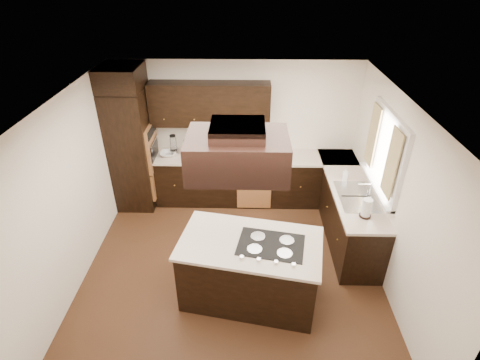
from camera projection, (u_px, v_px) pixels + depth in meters
The scene contains 30 objects.
floor at pixel (232, 269), 5.49m from camera, with size 4.20×4.20×0.02m, color brown.
ceiling at pixel (230, 104), 4.18m from camera, with size 4.20×4.20×0.02m, color white.
wall_back at pixel (236, 131), 6.64m from camera, with size 4.20×0.02×2.50m, color white.
wall_front at pixel (220, 342), 3.03m from camera, with size 4.20×0.02×2.50m, color white.
wall_left at pixel (70, 195), 4.87m from camera, with size 0.02×4.20×2.50m, color white.
wall_right at pixel (395, 199), 4.79m from camera, with size 0.02×4.20×2.50m, color white.
oven_column at pixel (132, 150), 6.42m from camera, with size 0.65×0.75×2.12m, color black.
wall_oven_face at pixel (152, 147), 6.38m from camera, with size 0.05×0.62×0.78m, color #B47340.
base_cabinets_back at pixel (238, 179), 6.79m from camera, with size 2.93×0.60×0.88m, color black.
base_cabinets_right at pixel (346, 209), 5.99m from camera, with size 0.60×2.40×0.88m, color black.
countertop_back at pixel (238, 157), 6.54m from camera, with size 2.93×0.63×0.04m, color beige.
countertop_right at pixel (350, 185), 5.75m from camera, with size 0.63×2.40×0.04m, color beige.
upper_cabinets at pixel (210, 104), 6.20m from camera, with size 2.00×0.34×0.72m, color black.
dishwasher_front at pixel (254, 190), 6.56m from camera, with size 0.60×0.05×0.72m, color #B47340.
window_frame at pixel (385, 152), 5.06m from camera, with size 0.06×1.32×1.12m, color white.
window_pane at pixel (387, 152), 5.06m from camera, with size 0.00×1.20×1.00m, color white.
curtain_left at pixel (392, 164), 4.67m from camera, with size 0.02×0.34×0.90m, color beige.
curtain_right at pixel (373, 136), 5.39m from camera, with size 0.02×0.34×0.90m, color beige.
sink_rim at pixel (357, 196), 5.44m from camera, with size 0.52×0.84×0.01m, color silver.
island at pixel (250, 271), 4.83m from camera, with size 1.68×0.92×0.88m, color black.
island_top at pixel (250, 243), 4.59m from camera, with size 1.74×0.98×0.04m, color beige.
cooktop at pixel (271, 245), 4.53m from camera, with size 0.79×0.53×0.01m, color black.
range_hood at pixel (238, 154), 3.89m from camera, with size 1.05×0.72×0.42m, color black.
hood_duct at pixel (238, 130), 3.75m from camera, with size 0.55×0.50×0.13m, color black.
blender_base at pixel (174, 153), 6.53m from camera, with size 0.15×0.15×0.10m, color silver.
blender_pitcher at pixel (173, 143), 6.44m from camera, with size 0.13×0.13×0.26m, color silver.
spice_rack at pixel (194, 148), 6.47m from camera, with size 0.35×0.09×0.29m, color black.
mixing_bowl at pixel (168, 154), 6.53m from camera, with size 0.28×0.28×0.07m, color white.
soap_bottle at pixel (345, 174), 5.81m from camera, with size 0.08×0.09×0.19m, color white.
paper_towel at pixel (367, 208), 4.96m from camera, with size 0.13×0.13×0.27m, color white.
Camera 1 is at (0.20, -4.01, 3.95)m, focal length 28.00 mm.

